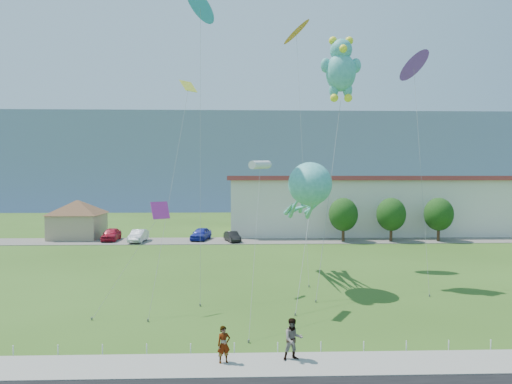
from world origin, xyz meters
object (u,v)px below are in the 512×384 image
parked_car_blue (201,234)px  parked_car_black (232,236)px  warehouse (436,203)px  parked_car_red (111,234)px  pedestrian_right (293,339)px  octopus_kite (307,193)px  pedestrian_left (224,344)px  teddy_bear_kite (341,68)px  pavilion (78,215)px  parked_car_silver (138,236)px

parked_car_blue → parked_car_black: bearing=-9.0°
warehouse → parked_car_red: size_ratio=13.35×
pedestrian_right → parked_car_black: bearing=84.8°
parked_car_red → octopus_kite: octopus_kite is taller
parked_car_black → pedestrian_left: bearing=-106.6°
pedestrian_left → teddy_bear_kite: size_ratio=0.08×
pavilion → parked_car_black: bearing=-10.6°
parked_car_silver → pedestrian_left: bearing=-69.7°
parked_car_silver → parked_car_blue: size_ratio=1.00×
parked_car_blue → teddy_bear_kite: bearing=-48.1°
pavilion → warehouse: size_ratio=0.15×
pavilion → teddy_bear_kite: size_ratio=0.49×
pedestrian_left → pedestrian_right: (3.03, 0.22, 0.12)m
pedestrian_right → parked_car_red: bearing=105.7°
pavilion → teddy_bear_kite: 40.61m
parked_car_silver → teddy_bear_kite: 33.40m
warehouse → pedestrian_left: (-29.44, -46.55, -3.23)m
pedestrian_right → pedestrian_left: bearing=173.6°
parked_car_red → parked_car_black: (15.23, -1.40, -0.16)m
warehouse → pedestrian_left: size_ratio=38.47×
pedestrian_right → parked_car_black: size_ratio=0.49×
pavilion → parked_car_silver: (8.67, -3.68, -2.22)m
octopus_kite → parked_car_black: bearing=104.8°
warehouse → pedestrian_left: warehouse is taller
parked_car_blue → teddy_bear_kite: (12.75, -22.94, 15.62)m
pavilion → octopus_kite: octopus_kite is taller
pedestrian_right → teddy_bear_kite: teddy_bear_kite is taller
pedestrian_left → octopus_kite: bearing=48.7°
pavilion → octopus_kite: 37.50m
pedestrian_left → octopus_kite: (5.65, 14.02, 6.00)m
pedestrian_left → parked_car_black: bearing=71.2°
pavilion → parked_car_blue: (16.21, -2.16, -2.20)m
parked_car_silver → parked_car_red: bearing=162.9°
parked_car_red → parked_car_blue: (11.22, 0.21, -0.01)m
warehouse → teddy_bear_kite: 39.52m
warehouse → parked_car_blue: 34.92m
parked_car_red → pedestrian_left: bearing=-70.0°
warehouse → parked_car_red: bearing=-169.5°
pedestrian_right → parked_car_blue: pedestrian_right is taller
warehouse → teddy_bear_kite: bearing=-124.1°
octopus_kite → parked_car_red: bearing=131.3°
warehouse → pedestrian_right: size_ratio=33.46×
parked_car_red → parked_car_blue: bearing=-1.1°
parked_car_red → octopus_kite: 32.72m
pavilion → parked_car_black: (20.22, -3.77, -2.35)m
warehouse → parked_car_silver: size_ratio=13.58×
pavilion → octopus_kite: bearing=-45.3°
teddy_bear_kite → parked_car_blue: bearing=119.1°
pedestrian_left → parked_car_blue: (-4.35, 38.38, -0.07)m
parked_car_red → teddy_bear_kite: bearing=-45.7°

